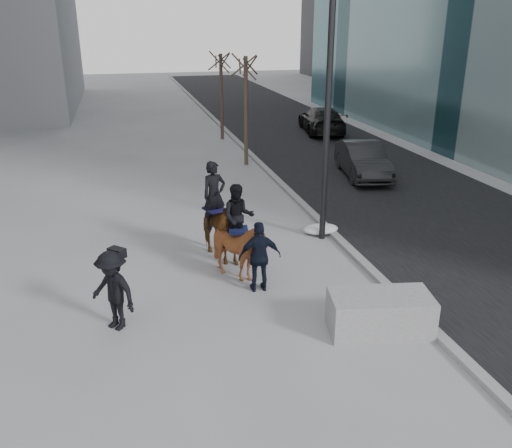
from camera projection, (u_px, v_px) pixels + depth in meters
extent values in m
plane|color=gray|center=(268.00, 302.00, 12.62)|extent=(120.00, 120.00, 0.00)
cube|color=black|center=(364.00, 173.00, 23.28)|extent=(8.00, 90.00, 0.01)
cube|color=gray|center=(275.00, 178.00, 22.36)|extent=(0.25, 90.00, 0.12)
cube|color=#969698|center=(380.00, 313.00, 11.30)|extent=(2.26, 1.41, 0.84)
imported|color=black|center=(363.00, 160.00, 22.48)|extent=(2.21, 4.51, 1.42)
imported|color=black|center=(322.00, 120.00, 31.35)|extent=(2.82, 5.35, 1.48)
imported|color=#502D10|center=(216.00, 229.00, 14.60)|extent=(1.59, 2.29, 1.76)
imported|color=black|center=(214.00, 195.00, 14.42)|extent=(0.78, 0.64, 1.84)
cube|color=#100F37|center=(215.00, 209.00, 14.56)|extent=(0.64, 0.69, 0.06)
imported|color=#522710|center=(240.00, 249.00, 13.50)|extent=(1.49, 1.63, 1.59)
imported|color=black|center=(238.00, 217.00, 13.35)|extent=(0.89, 0.75, 1.66)
cube|color=#0F1337|center=(238.00, 230.00, 13.48)|extent=(0.56, 0.63, 0.06)
imported|color=black|center=(260.00, 257.00, 12.87)|extent=(1.05, 0.49, 1.75)
cylinder|color=#E2550D|center=(252.00, 238.00, 13.27)|extent=(0.04, 0.18, 0.07)
imported|color=black|center=(113.00, 291.00, 11.26)|extent=(1.26, 1.27, 1.75)
cube|color=black|center=(117.00, 253.00, 11.26)|extent=(0.41, 0.41, 0.20)
cylinder|color=black|center=(329.00, 85.00, 14.72)|extent=(0.18, 0.18, 9.00)
ellipsoid|color=white|center=(388.00, 295.00, 12.59)|extent=(1.31, 0.83, 0.33)
ellipsoid|color=white|center=(321.00, 229.00, 16.62)|extent=(1.10, 0.70, 0.28)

